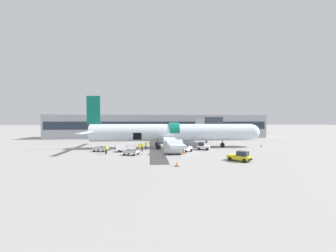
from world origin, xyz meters
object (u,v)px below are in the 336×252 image
object	(u,v)px
baggage_cart_empty	(101,149)
ground_crew_driver	(142,147)
baggage_cart_loading	(127,149)
baggage_tug_lead	(185,148)
baggage_cart_queued	(131,153)
ground_crew_loader_a	(139,148)
baggage_tug_mid	(240,157)
airplane	(172,133)
ground_crew_loader_b	(146,145)
ground_crew_supervisor	(106,149)
baggage_tug_rear	(203,147)

from	to	relation	value
baggage_cart_empty	ground_crew_driver	size ratio (longest dim) A/B	2.09
baggage_cart_loading	baggage_cart_empty	world-z (taller)	baggage_cart_loading
baggage_tug_lead	baggage_cart_queued	distance (m)	10.00
baggage_tug_lead	ground_crew_loader_a	distance (m)	8.42
ground_crew_driver	baggage_cart_loading	bearing A→B (deg)	177.95
baggage_cart_queued	ground_crew_driver	xyz separation A→B (m)	(1.65, 4.22, 0.45)
baggage_tug_mid	baggage_cart_queued	bearing A→B (deg)	157.69
airplane	ground_crew_loader_a	bearing A→B (deg)	-135.30
baggage_cart_loading	ground_crew_loader_a	distance (m)	2.99
ground_crew_loader_b	ground_crew_supervisor	xyz separation A→B (m)	(-6.83, -4.70, -0.05)
baggage_tug_rear	ground_crew_supervisor	distance (m)	18.50
baggage_cart_empty	ground_crew_loader_b	distance (m)	8.53
baggage_tug_lead	ground_crew_supervisor	xyz separation A→B (m)	(-14.10, -1.10, 0.14)
baggage_cart_empty	baggage_cart_queued	bearing A→B (deg)	-37.79
baggage_tug_rear	baggage_cart_queued	bearing A→B (deg)	-159.12
ground_crew_loader_a	ground_crew_supervisor	xyz separation A→B (m)	(-5.68, -0.89, -0.01)
ground_crew_loader_b	ground_crew_supervisor	world-z (taller)	ground_crew_loader_b
baggage_cart_queued	ground_crew_loader_b	bearing A→B (deg)	69.75
baggage_tug_lead	baggage_tug_mid	world-z (taller)	baggage_tug_lead
airplane	ground_crew_loader_a	size ratio (longest dim) A/B	23.44
baggage_tug_mid	ground_crew_loader_b	size ratio (longest dim) A/B	1.90
baggage_cart_loading	baggage_cart_queued	xyz separation A→B (m)	(1.18, -4.33, -0.08)
baggage_tug_rear	baggage_cart_loading	world-z (taller)	baggage_tug_rear
baggage_tug_rear	ground_crew_loader_a	bearing A→B (deg)	-167.88
baggage_tug_rear	baggage_cart_queued	world-z (taller)	baggage_tug_rear
baggage_tug_mid	ground_crew_loader_a	size ratio (longest dim) A/B	2.01
baggage_tug_mid	baggage_tug_rear	size ratio (longest dim) A/B	1.15
ground_crew_supervisor	ground_crew_loader_b	bearing A→B (deg)	34.51
baggage_tug_mid	baggage_cart_queued	distance (m)	17.27
ground_crew_loader_a	baggage_cart_queued	bearing A→B (deg)	-115.16
baggage_tug_lead	ground_crew_loader_b	distance (m)	8.11
baggage_tug_rear	ground_crew_supervisor	size ratio (longest dim) A/B	1.77
airplane	baggage_tug_lead	bearing A→B (deg)	-73.91
baggage_tug_mid	ground_crew_loader_b	bearing A→B (deg)	136.58
baggage_cart_empty	ground_crew_driver	bearing A→B (deg)	-3.26
baggage_cart_empty	ground_crew_loader_a	bearing A→B (deg)	-16.48
ground_crew_driver	baggage_cart_empty	bearing A→B (deg)	176.74
baggage_tug_rear	ground_crew_driver	size ratio (longest dim) A/B	1.72
airplane	baggage_cart_queued	bearing A→B (deg)	-130.67
baggage_tug_lead	baggage_tug_rear	distance (m)	4.74
baggage_tug_rear	ground_crew_supervisor	bearing A→B (deg)	-168.89
baggage_cart_loading	baggage_cart_empty	distance (m)	4.84
baggage_tug_mid	ground_crew_supervisor	bearing A→B (deg)	158.16
baggage_tug_lead	ground_crew_driver	world-z (taller)	baggage_tug_lead
baggage_tug_rear	baggage_cart_loading	xyz separation A→B (m)	(-14.84, -0.88, -0.13)
ground_crew_loader_a	ground_crew_driver	world-z (taller)	ground_crew_driver
baggage_tug_mid	ground_crew_loader_b	distance (m)	18.77
baggage_tug_lead	ground_crew_driver	xyz separation A→B (m)	(-7.95, 1.48, 0.16)
baggage_tug_rear	ground_crew_driver	distance (m)	12.05
baggage_cart_queued	ground_crew_driver	size ratio (longest dim) A/B	2.04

